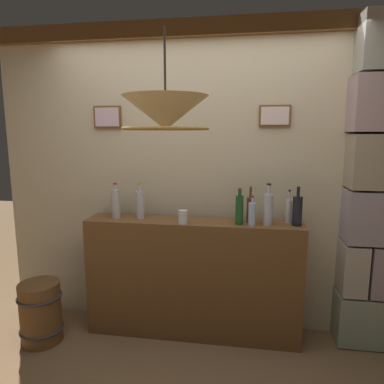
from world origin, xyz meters
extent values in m
cube|color=beige|center=(0.00, 1.10, 1.32)|extent=(3.59, 0.08, 2.65)
cube|color=brown|center=(0.00, 1.04, 2.57)|extent=(3.59, 0.10, 0.14)
cube|color=brown|center=(-0.79, 1.05, 1.87)|extent=(0.25, 0.03, 0.19)
cube|color=beige|center=(-0.79, 1.03, 1.87)|extent=(0.22, 0.01, 0.16)
cube|color=brown|center=(0.65, 1.05, 1.87)|extent=(0.25, 0.03, 0.17)
cube|color=beige|center=(0.65, 1.03, 1.87)|extent=(0.22, 0.01, 0.14)
cube|color=gray|center=(1.41, 0.96, 0.22)|extent=(0.42, 0.33, 0.42)
cube|color=#B0A692|center=(1.30, 0.96, 0.65)|extent=(0.19, 0.33, 0.42)
cube|color=gray|center=(1.51, 0.96, 0.65)|extent=(0.20, 0.33, 0.42)
cube|color=#9D8D97|center=(1.41, 0.96, 1.08)|extent=(0.39, 0.33, 0.42)
cube|color=tan|center=(1.41, 0.96, 1.51)|extent=(0.39, 0.33, 0.42)
cube|color=#A88E90|center=(1.30, 0.96, 1.95)|extent=(0.20, 0.33, 0.42)
cube|color=brown|center=(0.00, 0.86, 0.50)|extent=(1.80, 0.33, 1.01)
cylinder|color=silver|center=(-0.45, 0.86, 1.13)|extent=(0.07, 0.07, 0.23)
cylinder|color=silver|center=(-0.45, 0.86, 1.27)|extent=(0.03, 0.03, 0.06)
cylinder|color=#B7932D|center=(-0.45, 0.86, 1.31)|extent=(0.03, 0.03, 0.01)
cylinder|color=#A9BCE2|center=(0.48, 0.77, 1.10)|extent=(0.06, 0.06, 0.18)
cylinder|color=#A9BCE2|center=(0.48, 0.77, 1.21)|extent=(0.02, 0.02, 0.04)
cylinder|color=maroon|center=(0.48, 0.77, 1.24)|extent=(0.02, 0.02, 0.01)
cylinder|color=#BEB9BE|center=(-0.66, 0.83, 1.13)|extent=(0.07, 0.07, 0.24)
cylinder|color=#BEB9BE|center=(-0.66, 0.83, 1.28)|extent=(0.03, 0.03, 0.05)
cylinder|color=maroon|center=(-0.66, 0.83, 1.31)|extent=(0.03, 0.03, 0.01)
cylinder|color=#1A4F23|center=(0.38, 0.80, 1.13)|extent=(0.06, 0.06, 0.23)
cylinder|color=#1A4F23|center=(0.38, 0.80, 1.27)|extent=(0.03, 0.03, 0.05)
cylinder|color=maroon|center=(0.38, 0.80, 1.30)|extent=(0.03, 0.03, 0.01)
cylinder|color=silver|center=(0.61, 0.82, 1.13)|extent=(0.08, 0.08, 0.24)
cylinder|color=silver|center=(0.61, 0.82, 1.29)|extent=(0.03, 0.03, 0.08)
cylinder|color=black|center=(0.61, 0.82, 1.34)|extent=(0.04, 0.04, 0.01)
cylinder|color=silver|center=(0.78, 0.91, 1.10)|extent=(0.05, 0.05, 0.19)
cylinder|color=silver|center=(0.78, 0.91, 1.23)|extent=(0.02, 0.02, 0.07)
cylinder|color=black|center=(0.78, 0.91, 1.27)|extent=(0.02, 0.02, 0.01)
cylinder|color=black|center=(0.83, 0.83, 1.12)|extent=(0.08, 0.08, 0.23)
cylinder|color=black|center=(0.83, 0.83, 1.28)|extent=(0.02, 0.02, 0.08)
cylinder|color=#B7932D|center=(0.83, 0.83, 1.33)|extent=(0.03, 0.03, 0.01)
cylinder|color=brown|center=(0.47, 0.87, 1.11)|extent=(0.06, 0.06, 0.21)
cylinder|color=brown|center=(0.47, 0.87, 1.26)|extent=(0.02, 0.02, 0.09)
cylinder|color=#B7932D|center=(0.47, 0.87, 1.31)|extent=(0.02, 0.02, 0.01)
cylinder|color=silver|center=(-0.06, 0.75, 1.06)|extent=(0.07, 0.07, 0.11)
cone|color=beige|center=(0.01, -0.12, 1.83)|extent=(0.45, 0.45, 0.17)
cylinder|color=black|center=(0.01, -0.12, 2.08)|extent=(0.01, 0.01, 0.33)
torus|color=#AD8433|center=(0.01, -0.12, 1.75)|extent=(0.46, 0.46, 0.02)
cylinder|color=brown|center=(-1.23, 0.53, 0.26)|extent=(0.33, 0.33, 0.51)
torus|color=#333338|center=(-1.23, 0.53, 0.40)|extent=(0.36, 0.36, 0.02)
torus|color=#333338|center=(-1.23, 0.53, 0.11)|extent=(0.36, 0.36, 0.02)
camera|label=1|loc=(0.42, -1.90, 1.73)|focal=32.27mm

